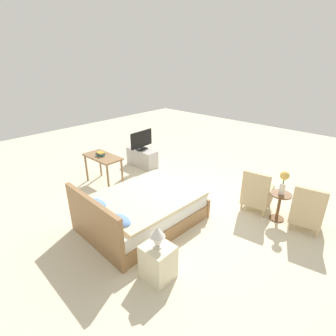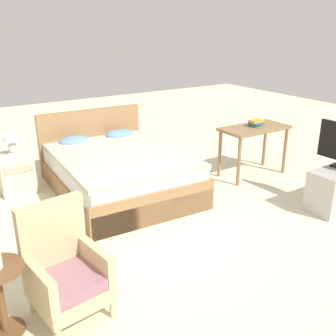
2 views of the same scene
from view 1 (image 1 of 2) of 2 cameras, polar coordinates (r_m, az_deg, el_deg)
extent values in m
plane|color=beige|center=(5.95, 3.12, -7.43)|extent=(16.00, 16.00, 0.00)
cube|color=#997047|center=(5.23, -5.45, -10.45)|extent=(1.67, 2.23, 0.28)
cube|color=white|center=(5.09, -5.56, -8.02)|extent=(1.61, 2.14, 0.24)
cube|color=beige|center=(5.06, -4.87, -6.22)|extent=(1.65, 1.97, 0.06)
cube|color=#997047|center=(4.58, -15.88, -11.71)|extent=(1.61, 0.15, 0.96)
cube|color=#997047|center=(5.81, 2.54, -5.91)|extent=(1.61, 0.13, 0.40)
ellipsoid|color=#668ED1|center=(4.37, -10.39, -11.18)|extent=(0.45, 0.30, 0.14)
ellipsoid|color=#668ED1|center=(4.89, -15.24, -7.61)|extent=(0.45, 0.30, 0.14)
cylinder|color=#CCB284|center=(5.95, 29.99, -10.02)|extent=(0.04, 0.04, 0.16)
cylinder|color=#CCB284|center=(5.95, 25.60, -9.05)|extent=(0.04, 0.04, 0.16)
cylinder|color=#CCB284|center=(5.55, 29.60, -12.36)|extent=(0.04, 0.04, 0.16)
cylinder|color=#CCB284|center=(5.56, 24.87, -11.31)|extent=(0.04, 0.04, 0.16)
cube|color=#CCB284|center=(5.67, 27.78, -9.47)|extent=(0.62, 0.62, 0.12)
cube|color=gray|center=(5.62, 27.99, -8.52)|extent=(0.57, 0.57, 0.10)
cube|color=#CCB284|center=(5.29, 28.26, -7.19)|extent=(0.55, 0.17, 0.64)
cube|color=#CCB284|center=(5.59, 30.52, -8.34)|extent=(0.16, 0.52, 0.26)
cube|color=#CCB284|center=(5.59, 25.77, -7.29)|extent=(0.16, 0.52, 0.26)
cylinder|color=#CCB284|center=(6.13, 21.24, -7.26)|extent=(0.04, 0.04, 0.16)
cylinder|color=#CCB284|center=(6.22, 17.16, -6.19)|extent=(0.04, 0.04, 0.16)
cylinder|color=#CCB284|center=(5.74, 20.03, -9.28)|extent=(0.04, 0.04, 0.16)
cylinder|color=#CCB284|center=(5.84, 15.69, -8.08)|extent=(0.04, 0.04, 0.16)
cube|color=#CCB284|center=(5.91, 18.70, -6.51)|extent=(0.61, 0.61, 0.12)
cube|color=gray|center=(5.86, 18.84, -5.57)|extent=(0.56, 0.56, 0.10)
cube|color=#CCB284|center=(5.54, 18.49, -4.10)|extent=(0.55, 0.15, 0.64)
cube|color=#CCB284|center=(5.78, 21.16, -5.45)|extent=(0.14, 0.52, 0.26)
cube|color=#CCB284|center=(5.88, 16.77, -4.31)|extent=(0.14, 0.52, 0.26)
cylinder|color=brown|center=(5.81, 22.51, -10.08)|extent=(0.28, 0.28, 0.03)
cylinder|color=brown|center=(5.67, 22.94, -7.74)|extent=(0.06, 0.06, 0.53)
cylinder|color=brown|center=(5.54, 23.38, -5.30)|extent=(0.40, 0.40, 0.02)
cylinder|color=silver|center=(5.49, 23.58, -4.17)|extent=(0.11, 0.11, 0.22)
cylinder|color=#477538|center=(5.42, 23.85, -2.67)|extent=(0.02, 0.02, 0.10)
sphere|color=#E0B251|center=(5.37, 24.06, -1.50)|extent=(0.17, 0.17, 0.17)
cube|color=beige|center=(4.05, -2.19, -19.71)|extent=(0.44, 0.40, 0.55)
cube|color=#B3AB8E|center=(4.09, -0.10, -17.16)|extent=(0.37, 0.01, 0.09)
cylinder|color=silver|center=(3.87, -2.25, -16.64)|extent=(0.13, 0.13, 0.02)
ellipsoid|color=silver|center=(3.81, -2.27, -15.60)|extent=(0.11, 0.11, 0.16)
cone|color=silver|center=(3.71, -2.31, -13.74)|extent=(0.22, 0.22, 0.15)
cube|color=#B7B2AD|center=(7.76, -5.63, 2.25)|extent=(0.96, 0.40, 0.52)
cube|color=black|center=(7.66, -5.71, 4.15)|extent=(0.22, 0.33, 0.03)
cylinder|color=black|center=(7.65, -5.72, 4.43)|extent=(0.04, 0.04, 0.05)
cube|color=black|center=(7.57, -5.80, 6.29)|extent=(0.09, 0.81, 0.47)
cube|color=black|center=(7.59, -5.94, 6.32)|extent=(0.05, 0.75, 0.42)
cylinder|color=#8E6B47|center=(6.56, -9.95, -1.15)|extent=(0.05, 0.05, 0.71)
cylinder|color=#8E6B47|center=(7.28, -14.53, 0.95)|extent=(0.05, 0.05, 0.71)
cylinder|color=#8E6B47|center=(6.34, -12.92, -2.30)|extent=(0.05, 0.05, 0.71)
cylinder|color=#8E6B47|center=(7.08, -17.33, -0.02)|extent=(0.05, 0.05, 0.71)
cube|color=#8E6B47|center=(6.67, -14.09, 2.39)|extent=(1.04, 0.52, 0.04)
cube|color=#337A47|center=(6.68, -14.46, 2.71)|extent=(0.19, 0.14, 0.03)
cube|color=#284C8E|center=(6.67, -14.48, 2.95)|extent=(0.22, 0.18, 0.03)
cube|color=#B79333|center=(6.66, -14.51, 3.20)|extent=(0.20, 0.13, 0.04)
camera|label=2|loc=(7.53, 34.52, 13.11)|focal=42.00mm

